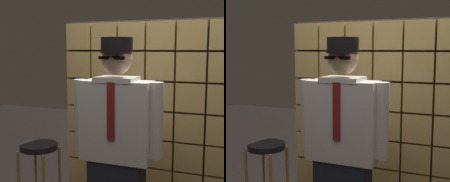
# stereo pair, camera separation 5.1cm
# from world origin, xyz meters

# --- Properties ---
(glass_block_wall) EXTENTS (1.96, 0.10, 1.96)m
(glass_block_wall) POSITION_xyz_m (0.00, 1.13, 0.96)
(glass_block_wall) COLOR #F2C672
(glass_block_wall) RESTS_ON ground
(standing_person) EXTENTS (0.70, 0.29, 1.76)m
(standing_person) POSITION_xyz_m (-0.15, 0.38, 0.92)
(standing_person) COLOR #1E2333
(standing_person) RESTS_ON ground
(bar_stool) EXTENTS (0.34, 0.34, 0.82)m
(bar_stool) POSITION_xyz_m (-0.98, 0.58, 0.61)
(bar_stool) COLOR black
(bar_stool) RESTS_ON ground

